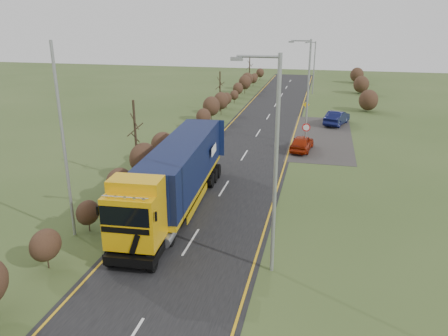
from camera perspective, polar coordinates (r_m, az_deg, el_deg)
ground at (r=27.43m, az=-1.89°, el=-5.73°), size 160.00×160.00×0.00m
road at (r=36.51m, az=2.11°, el=0.74°), size 8.00×120.00×0.02m
layby at (r=45.52m, az=12.62°, el=4.02°), size 6.00×18.00×0.02m
lane_markings at (r=36.22m, az=2.01°, el=0.62°), size 7.52×116.00×0.01m
hedgerow at (r=35.68m, az=-8.02°, el=2.82°), size 2.24×102.04×6.05m
lorry at (r=26.92m, az=-6.19°, el=-0.76°), size 3.30×15.43×4.26m
car_red_hatchback at (r=40.20m, az=10.13°, el=3.23°), size 2.20×4.36×1.42m
car_blue_sedan at (r=50.94m, az=14.53°, el=6.36°), size 3.06×5.05×1.57m
streetlight_near at (r=19.31m, az=6.40°, el=1.23°), size 2.15×0.20×10.16m
streetlight_mid at (r=41.10m, az=10.74°, el=10.18°), size 2.06×0.19×9.70m
streetlight_far at (r=70.67m, az=11.62°, el=12.97°), size 1.71×0.18×7.99m
left_pole at (r=24.25m, az=-20.21°, el=2.91°), size 0.16×0.16×10.49m
speed_sign at (r=39.55m, az=10.66°, el=4.67°), size 0.73×0.10×2.63m
warning_board at (r=53.31m, az=10.67°, el=7.72°), size 0.78×0.11×2.05m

